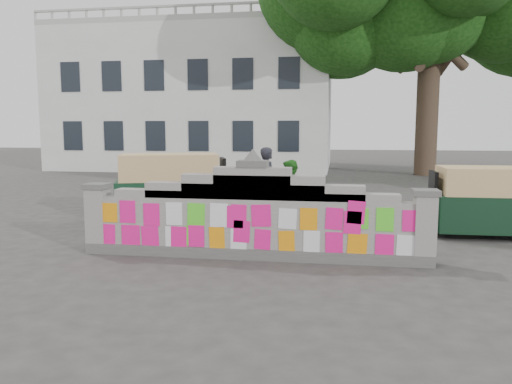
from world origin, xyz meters
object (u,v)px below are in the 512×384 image
cyclist_bike (268,206)px  pedestrian (289,194)px  rickshaw_right (488,201)px  cyclist_rider (268,192)px  rickshaw_left (173,186)px

cyclist_bike → pedestrian: 0.61m
cyclist_bike → rickshaw_right: bearing=-108.8°
cyclist_rider → pedestrian: (0.52, 0.03, -0.02)m
rickshaw_left → pedestrian: bearing=-28.0°
rickshaw_left → cyclist_rider: bearing=-30.4°
cyclist_bike → pedestrian: pedestrian is taller
cyclist_bike → rickshaw_right: (4.93, -0.35, 0.30)m
pedestrian → rickshaw_left: rickshaw_left is taller
pedestrian → rickshaw_left: bearing=-100.9°
cyclist_bike → rickshaw_right: size_ratio=0.68×
cyclist_rider → cyclist_bike: bearing=-0.0°
pedestrian → cyclist_bike: bearing=-88.8°
cyclist_bike → cyclist_rider: (0.00, 0.00, 0.34)m
rickshaw_right → cyclist_bike: bearing=-5.0°
rickshaw_right → rickshaw_left: bearing=-7.4°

